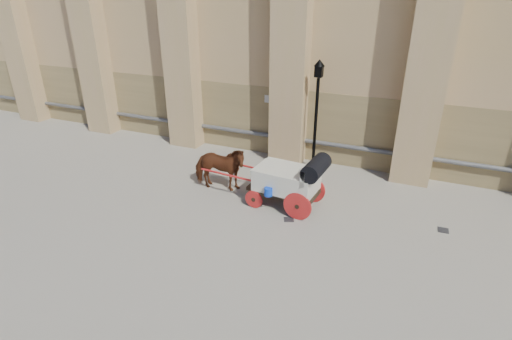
% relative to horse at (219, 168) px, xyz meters
% --- Properties ---
extents(ground, '(90.00, 90.00, 0.00)m').
position_rel_horse_xyz_m(ground, '(2.39, -0.04, -0.87)').
color(ground, gray).
rests_on(ground, ground).
extents(horse, '(2.17, 1.22, 1.73)m').
position_rel_horse_xyz_m(horse, '(0.00, 0.00, 0.00)').
color(horse, '#622C16').
rests_on(horse, ground).
extents(carriage, '(4.50, 1.64, 1.93)m').
position_rel_horse_xyz_m(carriage, '(2.77, -0.17, 0.18)').
color(carriage, black).
rests_on(carriage, ground).
extents(street_lamp, '(0.41, 0.41, 4.41)m').
position_rel_horse_xyz_m(street_lamp, '(2.64, 3.20, 1.49)').
color(street_lamp, black).
rests_on(street_lamp, ground).
extents(drain_grate_near, '(0.42, 0.42, 0.01)m').
position_rel_horse_xyz_m(drain_grate_near, '(3.03, -1.00, -0.86)').
color(drain_grate_near, black).
rests_on(drain_grate_near, ground).
extents(drain_grate_far, '(0.33, 0.33, 0.01)m').
position_rel_horse_xyz_m(drain_grate_far, '(7.64, 0.28, -0.86)').
color(drain_grate_far, black).
rests_on(drain_grate_far, ground).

